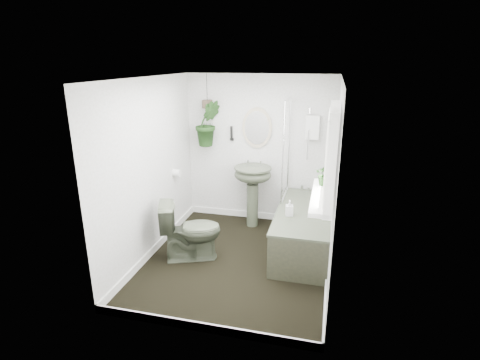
# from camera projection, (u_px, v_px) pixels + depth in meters

# --- Properties ---
(floor) EXTENTS (2.30, 2.80, 0.02)m
(floor) POSITION_uv_depth(u_px,v_px,m) (237.00, 260.00, 4.89)
(floor) COLOR black
(floor) RESTS_ON ground
(ceiling) EXTENTS (2.30, 2.80, 0.02)m
(ceiling) POSITION_uv_depth(u_px,v_px,m) (237.00, 77.00, 4.18)
(ceiling) COLOR white
(ceiling) RESTS_ON ground
(wall_back) EXTENTS (2.30, 0.02, 2.30)m
(wall_back) POSITION_uv_depth(u_px,v_px,m) (259.00, 150.00, 5.84)
(wall_back) COLOR white
(wall_back) RESTS_ON ground
(wall_front) EXTENTS (2.30, 0.02, 2.30)m
(wall_front) POSITION_uv_depth(u_px,v_px,m) (197.00, 223.00, 3.23)
(wall_front) COLOR white
(wall_front) RESTS_ON ground
(wall_left) EXTENTS (0.02, 2.80, 2.30)m
(wall_left) POSITION_uv_depth(u_px,v_px,m) (150.00, 169.00, 4.80)
(wall_left) COLOR white
(wall_left) RESTS_ON ground
(wall_right) EXTENTS (0.02, 2.80, 2.30)m
(wall_right) POSITION_uv_depth(u_px,v_px,m) (335.00, 183.00, 4.27)
(wall_right) COLOR white
(wall_right) RESTS_ON ground
(skirting) EXTENTS (2.30, 2.80, 0.10)m
(skirting) POSITION_uv_depth(u_px,v_px,m) (237.00, 256.00, 4.87)
(skirting) COLOR white
(skirting) RESTS_ON floor
(bathtub) EXTENTS (0.72, 1.72, 0.58)m
(bathtub) POSITION_uv_depth(u_px,v_px,m) (303.00, 230.00, 5.08)
(bathtub) COLOR #444C3A
(bathtub) RESTS_ON floor
(bath_screen) EXTENTS (0.04, 0.72, 1.40)m
(bath_screen) POSITION_uv_depth(u_px,v_px,m) (286.00, 149.00, 5.30)
(bath_screen) COLOR silver
(bath_screen) RESTS_ON bathtub
(shower_box) EXTENTS (0.20, 0.10, 0.35)m
(shower_box) POSITION_uv_depth(u_px,v_px,m) (312.00, 127.00, 5.47)
(shower_box) COLOR white
(shower_box) RESTS_ON wall_back
(oval_mirror) EXTENTS (0.46, 0.03, 0.62)m
(oval_mirror) POSITION_uv_depth(u_px,v_px,m) (257.00, 128.00, 5.70)
(oval_mirror) COLOR #C1B195
(oval_mirror) RESTS_ON wall_back
(wall_sconce) EXTENTS (0.04, 0.04, 0.22)m
(wall_sconce) POSITION_uv_depth(u_px,v_px,m) (231.00, 133.00, 5.81)
(wall_sconce) COLOR black
(wall_sconce) RESTS_ON wall_back
(toilet_roll_holder) EXTENTS (0.11, 0.11, 0.11)m
(toilet_roll_holder) POSITION_uv_depth(u_px,v_px,m) (177.00, 173.00, 5.51)
(toilet_roll_holder) COLOR white
(toilet_roll_holder) RESTS_ON wall_left
(window_recess) EXTENTS (0.08, 1.00, 0.90)m
(window_recess) POSITION_uv_depth(u_px,v_px,m) (332.00, 155.00, 3.49)
(window_recess) COLOR white
(window_recess) RESTS_ON wall_right
(window_sill) EXTENTS (0.18, 1.00, 0.04)m
(window_sill) POSITION_uv_depth(u_px,v_px,m) (321.00, 196.00, 3.63)
(window_sill) COLOR white
(window_sill) RESTS_ON wall_right
(window_blinds) EXTENTS (0.01, 0.86, 0.76)m
(window_blinds) POSITION_uv_depth(u_px,v_px,m) (327.00, 154.00, 3.50)
(window_blinds) COLOR white
(window_blinds) RESTS_ON wall_right
(toilet) EXTENTS (0.88, 0.69, 0.78)m
(toilet) POSITION_uv_depth(u_px,v_px,m) (191.00, 230.00, 4.83)
(toilet) COLOR #444C3A
(toilet) RESTS_ON floor
(pedestal_sink) EXTENTS (0.59, 0.51, 0.96)m
(pedestal_sink) POSITION_uv_depth(u_px,v_px,m) (253.00, 197.00, 5.77)
(pedestal_sink) COLOR #444C3A
(pedestal_sink) RESTS_ON floor
(sill_plant) EXTENTS (0.23, 0.20, 0.23)m
(sill_plant) POSITION_uv_depth(u_px,v_px,m) (325.00, 175.00, 3.86)
(sill_plant) COLOR black
(sill_plant) RESTS_ON window_sill
(hanging_plant) EXTENTS (0.49, 0.45, 0.70)m
(hanging_plant) POSITION_uv_depth(u_px,v_px,m) (208.00, 123.00, 5.74)
(hanging_plant) COLOR black
(hanging_plant) RESTS_ON ceiling
(soap_bottle) EXTENTS (0.11, 0.11, 0.21)m
(soap_bottle) POSITION_uv_depth(u_px,v_px,m) (289.00, 208.00, 4.79)
(soap_bottle) COLOR black
(soap_bottle) RESTS_ON bathtub
(hanging_pot) EXTENTS (0.16, 0.16, 0.12)m
(hanging_pot) POSITION_uv_depth(u_px,v_px,m) (207.00, 104.00, 5.65)
(hanging_pot) COLOR #4A3B2E
(hanging_pot) RESTS_ON ceiling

